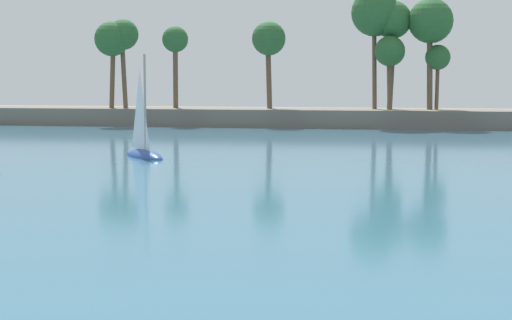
% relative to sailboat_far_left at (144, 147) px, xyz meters
% --- Properties ---
extents(sea, '(220.00, 113.53, 0.06)m').
position_rel_sailboat_far_left_xyz_m(sea, '(13.35, 15.46, -0.65)').
color(sea, '#386B84').
rests_on(sea, ground).
extents(palm_headland, '(117.33, 6.46, 13.62)m').
position_rel_sailboat_far_left_xyz_m(palm_headland, '(12.77, 32.36, 3.07)').
color(palm_headland, slate).
rests_on(palm_headland, ground).
extents(sailboat_far_left, '(4.13, 4.54, 6.87)m').
position_rel_sailboat_far_left_xyz_m(sailboat_far_left, '(0.00, 0.00, 0.00)').
color(sailboat_far_left, '#234793').
rests_on(sailboat_far_left, sea).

